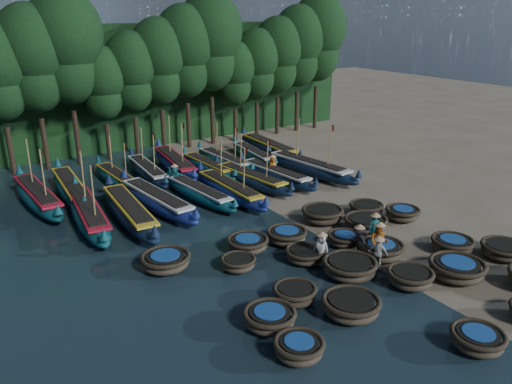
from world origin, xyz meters
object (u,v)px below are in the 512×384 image
long_boat_17 (269,148)px  fisherman_6 (272,166)px  coracle_6 (351,306)px  long_boat_11 (118,179)px  coracle_15 (238,263)px  fisherman_5 (175,177)px  long_boat_4 (200,193)px  fisherman_0 (321,248)px  coracle_19 (403,213)px  fisherman_2 (379,241)px  coracle_21 (248,244)px  long_boat_9 (38,197)px  coracle_12 (350,267)px  long_boat_7 (276,175)px  coracle_10 (270,318)px  long_boat_15 (224,160)px  coracle_16 (305,254)px  long_boat_13 (175,163)px  coracle_24 (366,208)px  fisherman_3 (359,241)px  long_boat_6 (251,179)px  coracle_2 (478,339)px  coracle_9 (504,250)px  coracle_23 (322,214)px  long_boat_1 (89,214)px  long_boat_16 (254,154)px  coracle_14 (452,244)px  coracle_8 (457,269)px  coracle_20 (166,261)px  long_boat_12 (147,171)px  coracle_13 (381,250)px  coracle_5 (299,348)px  long_boat_10 (71,188)px  coracle_18 (366,223)px  long_boat_2 (130,212)px  long_boat_8 (309,167)px  long_boat_5 (230,189)px  long_boat_14 (208,166)px  coracle_17 (344,239)px  coracle_22 (287,235)px  fisherman_1 (374,228)px  fisherman_4 (378,252)px

long_boat_17 → fisherman_6: (-3.24, -5.06, 0.26)m
coracle_6 → long_boat_11: size_ratio=0.31×
coracle_15 → fisherman_5: fisherman_5 is taller
long_boat_4 → fisherman_0: (0.86, -10.34, 0.34)m
coracle_19 → fisherman_2: bearing=-151.1°
coracle_6 → coracle_21: 6.75m
long_boat_9 → fisherman_0: bearing=-61.4°
fisherman_0 → coracle_12: bearing=-10.7°
long_boat_7 → coracle_10: bearing=-132.1°
coracle_10 → long_boat_15: long_boat_15 is taller
coracle_16 → long_boat_13: (0.86, 16.15, 0.23)m
coracle_24 → fisherman_3: fisherman_3 is taller
long_boat_11 → coracle_21: bearing=-83.9°
long_boat_15 → coracle_10: bearing=-118.0°
long_boat_6 → fisherman_5: bearing=145.4°
coracle_2 → long_boat_4: (-1.37, 17.95, 0.11)m
coracle_16 → coracle_21: 2.89m
coracle_9 → long_boat_6: long_boat_6 is taller
long_boat_13 → coracle_23: bearing=-70.4°
long_boat_1 → long_boat_17: long_boat_1 is taller
long_boat_13 → long_boat_16: size_ratio=1.22×
coracle_14 → long_boat_11: size_ratio=0.29×
coracle_8 → coracle_20: bearing=143.1°
coracle_14 → coracle_20: 13.63m
long_boat_6 → long_boat_12: size_ratio=1.01×
coracle_13 → long_boat_6: bearing=87.6°
coracle_5 → coracle_19: size_ratio=0.85×
long_boat_1 → long_boat_9: long_boat_9 is taller
long_boat_10 → fisherman_6: 13.21m
long_boat_6 → coracle_18: bearing=-89.8°
long_boat_4 → long_boat_12: size_ratio=0.96×
coracle_13 → coracle_23: 4.85m
coracle_6 → fisherman_0: fisherman_0 is taller
long_boat_2 → long_boat_17: bearing=30.2°
coracle_19 → long_boat_6: 10.18m
long_boat_8 → long_boat_11: (-12.00, 5.29, -0.11)m
coracle_2 → long_boat_2: 18.21m
long_boat_5 → long_boat_13: bearing=94.4°
coracle_2 → fisherman_0: 7.64m
coracle_23 → fisherman_3: 4.25m
long_boat_17 → fisherman_5: size_ratio=5.01×
coracle_8 → long_boat_14: (-1.84, 19.27, 0.03)m
coracle_6 → coracle_8: (5.83, -0.43, 0.02)m
coracle_21 → coracle_17: bearing=-25.8°
coracle_14 → coracle_22: 7.98m
coracle_21 → fisherman_1: 6.31m
coracle_10 → long_boat_12: 19.23m
coracle_16 → long_boat_5: bearing=81.5°
long_boat_7 → fisherman_0: (-5.11, -10.74, 0.32)m
fisherman_3 → fisherman_4: size_ratio=1.02×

